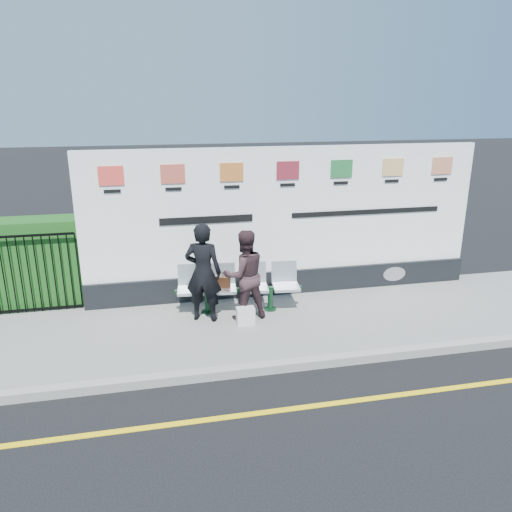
# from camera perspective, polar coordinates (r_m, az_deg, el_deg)

# --- Properties ---
(ground) EXTENTS (80.00, 80.00, 0.00)m
(ground) POSITION_cam_1_polar(r_m,az_deg,el_deg) (7.18, 7.64, -16.53)
(ground) COLOR black
(pavement) EXTENTS (14.00, 3.00, 0.12)m
(pavement) POSITION_cam_1_polar(r_m,az_deg,el_deg) (9.22, 2.46, -7.73)
(pavement) COLOR gray
(pavement) RESTS_ON ground
(kerb) EXTENTS (14.00, 0.18, 0.14)m
(kerb) POSITION_cam_1_polar(r_m,az_deg,el_deg) (7.94, 5.21, -12.20)
(kerb) COLOR gray
(kerb) RESTS_ON ground
(yellow_line) EXTENTS (14.00, 0.10, 0.01)m
(yellow_line) POSITION_cam_1_polar(r_m,az_deg,el_deg) (7.18, 7.64, -16.51)
(yellow_line) COLOR yellow
(yellow_line) RESTS_ON ground
(billboard) EXTENTS (8.00, 0.30, 3.00)m
(billboard) POSITION_cam_1_polar(r_m,az_deg,el_deg) (10.10, 3.40, 2.77)
(billboard) COLOR black
(billboard) RESTS_ON pavement
(hedge) EXTENTS (2.35, 0.70, 1.70)m
(hedge) POSITION_cam_1_polar(r_m,az_deg,el_deg) (10.60, -24.87, -0.70)
(hedge) COLOR #1B5119
(hedge) RESTS_ON pavement
(railing) EXTENTS (2.05, 0.06, 1.54)m
(railing) POSITION_cam_1_polar(r_m,az_deg,el_deg) (10.21, -25.32, -1.91)
(railing) COLOR black
(railing) RESTS_ON pavement
(bench) EXTENTS (2.34, 0.84, 0.49)m
(bench) POSITION_cam_1_polar(r_m,az_deg,el_deg) (9.50, -1.96, -4.92)
(bench) COLOR silver
(bench) RESTS_ON pavement
(woman_left) EXTENTS (0.78, 0.64, 1.82)m
(woman_left) POSITION_cam_1_polar(r_m,az_deg,el_deg) (8.96, -6.05, -1.88)
(woman_left) COLOR black
(woman_left) RESTS_ON pavement
(woman_right) EXTENTS (0.91, 0.77, 1.67)m
(woman_right) POSITION_cam_1_polar(r_m,az_deg,el_deg) (9.01, -1.34, -2.17)
(woman_right) COLOR #372427
(woman_right) RESTS_ON pavement
(handbag_brown) EXTENTS (0.30, 0.20, 0.22)m
(handbag_brown) POSITION_cam_1_polar(r_m,az_deg,el_deg) (9.36, -3.81, -2.99)
(handbag_brown) COLOR black
(handbag_brown) RESTS_ON bench
(carrier_bag_white) EXTENTS (0.32, 0.19, 0.32)m
(carrier_bag_white) POSITION_cam_1_polar(r_m,az_deg,el_deg) (8.99, -1.21, -6.87)
(carrier_bag_white) COLOR silver
(carrier_bag_white) RESTS_ON pavement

